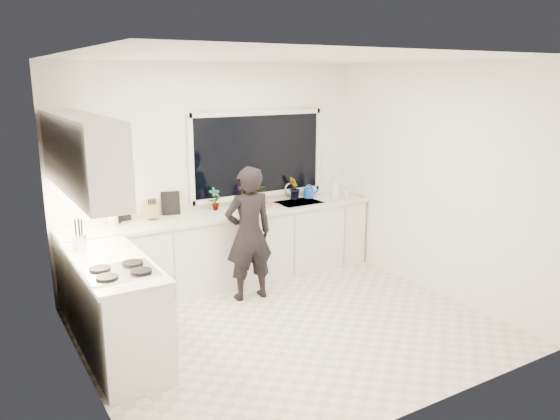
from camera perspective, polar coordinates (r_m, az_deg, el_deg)
floor at (r=5.79m, az=1.01°, el=-12.19°), size 4.00×3.50×0.02m
wall_back at (r=6.87m, az=-6.82°, el=3.80°), size 4.00×0.02×2.70m
wall_left at (r=4.62m, az=-20.51°, el=-1.86°), size 0.02×3.50×2.70m
wall_right at (r=6.62m, az=15.97°, el=2.99°), size 0.02×3.50×2.70m
ceiling at (r=5.21m, az=1.14°, el=15.78°), size 4.00×3.50×0.02m
window at (r=7.07m, az=-2.30°, el=5.81°), size 1.80×0.02×1.00m
base_cabinets_back at (r=6.81m, az=-5.51°, el=-4.14°), size 3.92×0.58×0.88m
base_cabinets_left at (r=5.31m, az=-16.78°, el=-9.99°), size 0.58×1.60×0.88m
countertop_back at (r=6.67m, az=-5.57°, el=-0.40°), size 3.94×0.62×0.04m
countertop_left at (r=5.15m, az=-17.14°, el=-5.29°), size 0.62×1.60×0.04m
upper_cabinets at (r=5.24m, az=-20.10°, el=5.52°), size 0.34×2.10×0.70m
sink at (r=7.19m, az=1.95°, el=0.44°), size 0.58×0.42×0.14m
faucet at (r=7.32m, az=1.11°, el=1.97°), size 0.03×0.03×0.22m
stovetop at (r=4.81m, az=-16.34°, el=-6.14°), size 0.56×0.48×0.03m
person at (r=6.25m, az=-3.28°, el=-2.49°), size 0.60×0.42×1.56m
pizza_tray at (r=6.87m, az=-1.84°, el=0.36°), size 0.47×0.39×0.03m
pizza at (r=6.86m, az=-1.84°, el=0.49°), size 0.42×0.35×0.01m
watering_can at (r=7.44m, az=3.02°, el=1.79°), size 0.15×0.15×0.13m
paper_towel_roll at (r=6.30m, az=-17.10°, el=-0.41°), size 0.12×0.12×0.26m
knife_block at (r=6.46m, az=-13.27°, el=0.00°), size 0.14×0.11×0.22m
utensil_crock at (r=5.50m, az=-20.20°, el=-3.21°), size 0.15×0.15×0.16m
picture_frame_large at (r=6.63m, az=-11.36°, el=0.72°), size 0.22×0.08×0.28m
picture_frame_small at (r=6.45m, az=-16.48°, el=0.15°), size 0.25×0.05×0.30m
herb_plants at (r=7.01m, az=-2.42°, el=1.74°), size 1.36×0.34×0.31m
soap_bottles at (r=7.33m, az=6.03°, el=2.17°), size 0.34×0.15×0.32m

